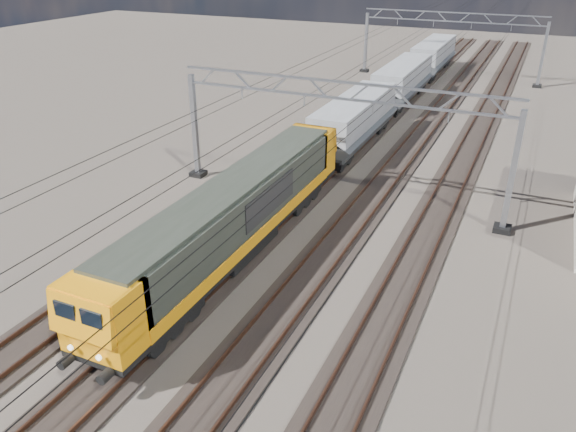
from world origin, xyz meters
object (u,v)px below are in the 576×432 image
at_px(catenary_gantry_mid, 336,138).
at_px(hopper_wagon_third, 433,54).
at_px(hopper_wagon_lead, 355,119).
at_px(locomotive, 236,213).
at_px(hopper_wagon_mid, 403,79).
at_px(catenary_gantry_far, 450,43).

xyz_separation_m(catenary_gantry_mid, hopper_wagon_third, (-2.00, 37.96, -1.67)).
height_order(catenary_gantry_mid, hopper_wagon_lead, catenary_gantry_mid).
relative_size(catenary_gantry_mid, locomotive, 0.94).
xyz_separation_m(catenary_gantry_mid, hopper_wagon_mid, (-2.00, 23.76, -1.67)).
xyz_separation_m(catenary_gantry_far, hopper_wagon_third, (-2.00, 1.96, -1.67)).
height_order(catenary_gantry_mid, hopper_wagon_third, catenary_gantry_mid).
bearing_deg(hopper_wagon_third, catenary_gantry_far, -44.44).
xyz_separation_m(hopper_wagon_lead, hopper_wagon_mid, (0.00, 14.20, 0.00)).
bearing_deg(hopper_wagon_third, hopper_wagon_mid, -90.00).
xyz_separation_m(catenary_gantry_far, locomotive, (-2.00, -44.13, -1.58)).
relative_size(locomotive, hopper_wagon_mid, 1.62).
height_order(catenary_gantry_far, hopper_wagon_mid, catenary_gantry_far).
relative_size(locomotive, hopper_wagon_lead, 1.62).
bearing_deg(hopper_wagon_mid, catenary_gantry_mid, -85.19).
height_order(catenary_gantry_far, locomotive, catenary_gantry_far).
relative_size(catenary_gantry_mid, hopper_wagon_lead, 1.53).
distance_m(catenary_gantry_mid, catenary_gantry_far, 36.00).
bearing_deg(catenary_gantry_far, hopper_wagon_mid, -99.28).
relative_size(catenary_gantry_far, hopper_wagon_lead, 1.53).
distance_m(locomotive, hopper_wagon_lead, 17.70).
bearing_deg(catenary_gantry_mid, hopper_wagon_mid, 94.81).
relative_size(catenary_gantry_far, hopper_wagon_third, 1.53).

